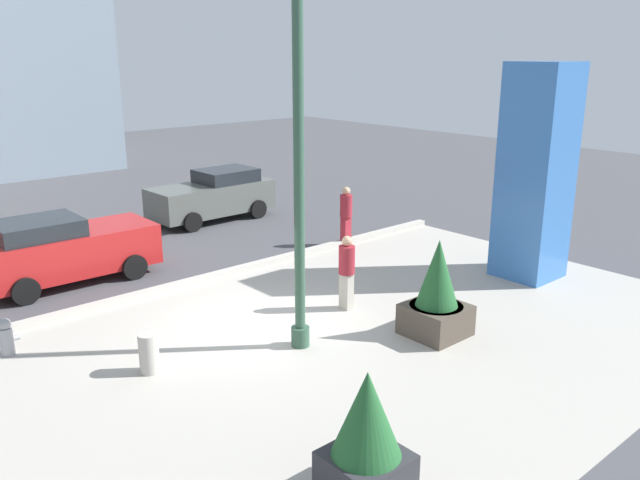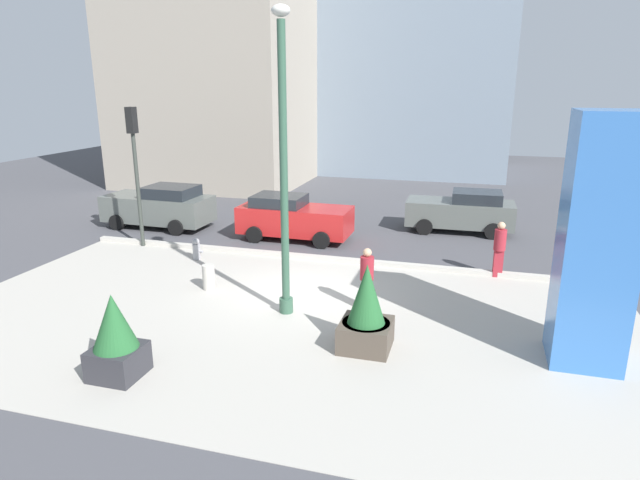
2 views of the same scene
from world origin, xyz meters
name	(u,v)px [view 2 (image 2 of 2)]	position (x,y,z in m)	size (l,w,h in m)	color
ground_plane	(335,254)	(0.00, 4.00, 0.00)	(60.00, 60.00, 0.00)	#47474C
plaza_pavement	(275,322)	(0.00, -2.00, 0.00)	(18.00, 10.00, 0.02)	#ADA89E
curb_strip	(328,259)	(0.00, 3.12, 0.08)	(18.00, 0.24, 0.16)	#B7B2A8
lamp_post	(284,174)	(0.06, -1.32, 3.69)	(0.44, 0.44, 7.56)	#335642
art_pillar_blue	(598,243)	(7.12, -1.96, 2.67)	(1.43, 1.43, 5.34)	#3870BC
potted_plant_curbside	(366,313)	(2.47, -2.72, 0.87)	(1.15, 1.15, 2.02)	#4C4238
potted_plant_by_pillar	(115,338)	(-2.17, -5.34, 0.87)	(0.98, 0.98, 1.81)	#2D2D33
fire_hydrant	(197,249)	(-4.37, 2.05, 0.37)	(0.36, 0.26, 0.75)	#99999E
concrete_bollard	(209,277)	(-2.67, -0.37, 0.38)	(0.36, 0.36, 0.75)	#B2ADA3
traffic_light_far_side	(135,155)	(-7.08, 2.95, 3.35)	(0.28, 0.42, 5.03)	#333833
car_curb_east	(462,211)	(4.18, 8.30, 0.84)	(4.25, 1.99, 1.69)	#565B56
car_far_lane	(160,206)	(-7.91, 5.54, 0.89)	(4.50, 2.15, 1.77)	#565B56
car_curb_west	(293,218)	(-2.01, 5.36, 0.86)	(4.29, 2.02, 1.70)	red
pedestrian_crossing	(367,276)	(2.05, -0.54, 0.95)	(0.36, 0.36, 1.71)	#B2AD9E
pedestrian_on_sidewalk	(500,246)	(5.48, 3.10, 0.99)	(0.40, 0.40, 1.76)	maroon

